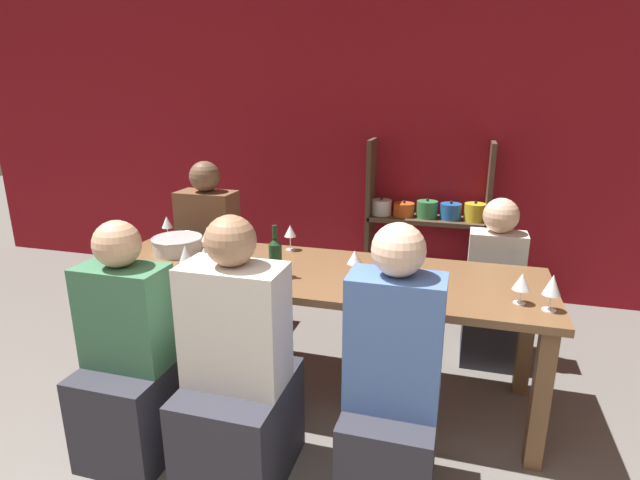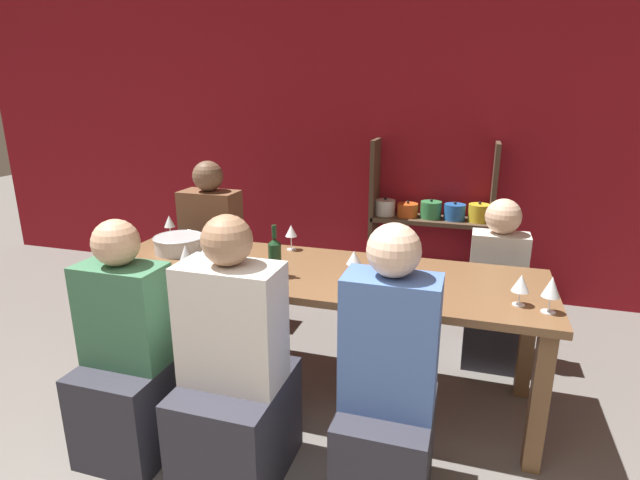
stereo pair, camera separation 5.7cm
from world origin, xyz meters
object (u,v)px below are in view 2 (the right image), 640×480
Objects in this scene: shelf_unit at (429,241)px; wine_glass_empty_f at (169,222)px; wine_glass_empty_c at (552,287)px; person_near_b at (131,369)px; mixing_bowl at (179,243)px; wine_glass_empty_g at (204,254)px; wine_glass_empty_b at (209,234)px; person_near_a at (387,404)px; wine_glass_empty_e at (387,267)px; wine_glass_red_a at (129,242)px; wine_glass_white_b at (291,232)px; person_far_a at (213,263)px; dining_table at (315,285)px; wine_glass_empty_a at (521,284)px; wine_glass_empty_d at (219,232)px; wine_glass_red_b at (354,258)px; wine_bottle_green at (275,256)px; cell_phone at (245,270)px; person_far_b at (494,301)px; wine_glass_white_a at (186,254)px; person_near_c at (235,387)px.

wine_glass_empty_f is (-1.62, -1.37, 0.38)m from shelf_unit.
wine_glass_empty_c is 2.02m from person_near_b.
wine_glass_empty_g reaches higher than mixing_bowl.
person_near_a is at bearing -31.88° from wine_glass_empty_b.
wine_glass_empty_g is 0.14× the size of person_near_b.
wine_glass_red_a is at bearing -178.29° from wine_glass_empty_e.
wine_glass_white_b reaches higher than mixing_bowl.
person_far_a is (-0.36, 0.65, -0.45)m from wine_glass_empty_b.
person_far_a is at bearing 103.83° from person_near_b.
dining_table is 1.10m from wine_glass_empty_a.
person_near_b is at bearing -164.61° from wine_glass_empty_c.
mixing_bowl is at bearing -159.32° from wine_glass_white_b.
wine_glass_red_a reaches higher than wine_glass_empty_e.
shelf_unit is at bearing 50.65° from wine_glass_empty_d.
person_near_a reaches higher than wine_glass_empty_g.
wine_glass_empty_b is 1.04× the size of wine_glass_empty_c.
mixing_bowl is 0.50m from wine_glass_empty_g.
dining_table is at bearing 172.64° from wine_glass_red_b.
wine_glass_empty_e is (1.35, -0.23, 0.07)m from mixing_bowl.
wine_bottle_green is 0.22m from cell_phone.
wine_glass_white_b is at bearing 75.90° from cell_phone.
wine_glass_empty_d is 0.78m from person_far_a.
shelf_unit is 1.75m from wine_glass_red_b.
wine_glass_empty_c is 0.91m from person_near_a.
wine_glass_empty_e is 1.01× the size of wine_glass_empty_f.
wine_glass_empty_g is at bearing -163.75° from wine_glass_red_b.
wine_glass_empty_f reaches higher than wine_glass_white_b.
wine_glass_empty_a is 1.45m from cell_phone.
person_near_b reaches higher than wine_glass_empty_c.
wine_glass_empty_f is at bearing -139.95° from shelf_unit.
wine_glass_empty_d is 1.85m from person_far_b.
wine_glass_white_b is at bearing 67.12° from person_near_b.
wine_glass_empty_g is 0.13× the size of person_near_a.
wine_glass_white_a is (-1.17, -1.90, 0.37)m from shelf_unit.
wine_glass_empty_c is 1.19× the size of wine_glass_red_b.
wine_glass_white_a is (-1.74, -0.07, -0.00)m from wine_glass_empty_a.
wine_glass_red_b is 0.88× the size of wine_glass_empty_g.
mixing_bowl is at bearing 102.81° from person_far_a.
wine_glass_empty_g is 0.68m from person_near_b.
wine_glass_empty_a is (1.99, -0.24, 0.05)m from mixing_bowl.
person_near_c reaches higher than dining_table.
wine_glass_empty_g reaches higher than cell_phone.
wine_glass_empty_a is 0.95× the size of wine_glass_white_a.
wine_glass_empty_c is 1.74m from wine_glass_empty_g.
wine_glass_white_a is at bearing 136.08° from person_near_c.
wine_glass_white_a is 0.13× the size of person_near_a.
person_near_b is (-0.71, -0.74, -0.24)m from dining_table.
shelf_unit is 2.36m from person_near_a.
shelf_unit is 1.95m from wine_glass_empty_a.
dining_table is at bearing 35.25° from person_far_b.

